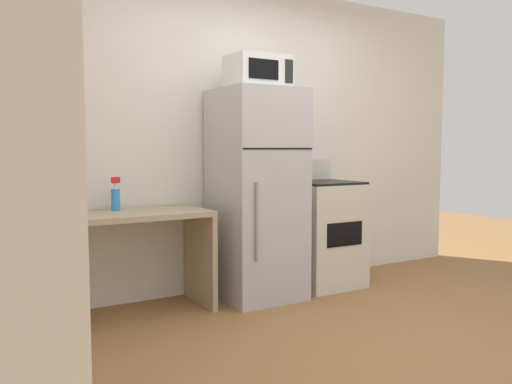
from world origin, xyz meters
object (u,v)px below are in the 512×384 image
microwave (258,72)px  oven_range (322,233)px  spray_bottle (116,197)px  refrigerator (256,195)px  desk (121,243)px  desk_lamp (64,180)px

microwave → oven_range: bearing=4.2°
spray_bottle → oven_range: oven_range is taller
spray_bottle → microwave: bearing=-11.6°
spray_bottle → refrigerator: refrigerator is taller
refrigerator → microwave: microwave is taller
oven_range → microwave: bearing=-175.8°
oven_range → refrigerator: bearing=-177.6°
spray_bottle → refrigerator: size_ratio=0.15×
microwave → oven_range: 1.51m
desk → spray_bottle: size_ratio=5.12×
desk_lamp → microwave: size_ratio=0.77×
desk → oven_range: 1.78m
spray_bottle → microwave: 1.46m
desk_lamp → refrigerator: bearing=-4.6°
desk_lamp → spray_bottle: size_ratio=1.42×
desk → refrigerator: bearing=-3.0°
refrigerator → desk: bearing=177.0°
refrigerator → microwave: size_ratio=3.64×
desk_lamp → refrigerator: refrigerator is taller
desk → oven_range: oven_range is taller
microwave → oven_range: (0.69, 0.05, -1.34)m
spray_bottle → oven_range: (1.77, -0.17, -0.38)m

